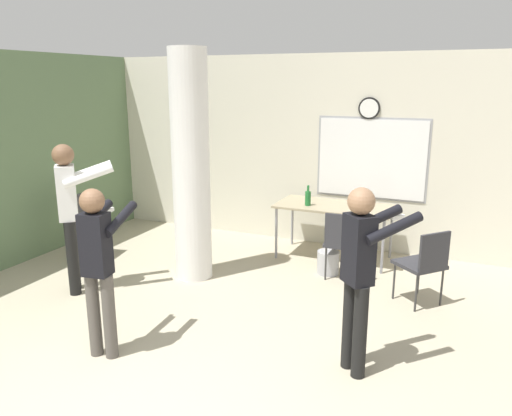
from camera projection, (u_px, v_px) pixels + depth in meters
The scene contains 12 objects.
wall_left_accent at pixel (5, 161), 6.49m from camera, with size 0.12×7.00×2.80m.
wall_back at pixel (322, 152), 7.39m from camera, with size 8.00×0.15×2.80m.
support_pillar at pixel (191, 167), 6.04m from camera, with size 0.46×0.46×2.80m.
folding_table at pixel (335, 209), 6.85m from camera, with size 1.58×0.78×0.76m.
bottle_on_table at pixel (308, 198), 6.80m from camera, with size 0.08×0.08×0.28m.
waste_bin at pixel (328, 262), 6.42m from camera, with size 0.28×0.28×0.30m.
chair_table_right at pixel (343, 240), 6.15m from camera, with size 0.44×0.44×0.87m.
chair_by_left_wall at pixel (84, 222), 6.96m from camera, with size 0.52×0.52×0.87m.
chair_mid_room at pixel (424, 261), 5.43m from camera, with size 0.62×0.62×0.87m.
person_playing_front at pixel (99, 260), 4.33m from camera, with size 0.40×0.59×1.55m.
person_watching_back at pixel (71, 207), 5.67m from camera, with size 0.68×0.66×1.74m.
person_playing_side at pixel (361, 267), 4.06m from camera, with size 0.61×0.63×1.61m.
Camera 1 is at (2.09, -2.07, 2.42)m, focal length 35.00 mm.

